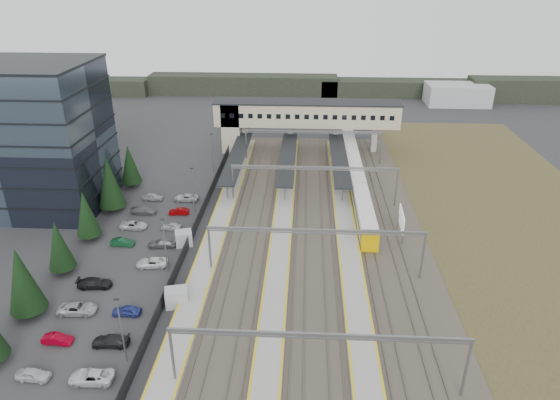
# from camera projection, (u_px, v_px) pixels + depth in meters

# --- Properties ---
(ground) EXTENTS (220.00, 220.00, 0.00)m
(ground) POSITION_uv_depth(u_px,v_px,m) (234.00, 243.00, 74.94)
(ground) COLOR #2B2B2D
(ground) RESTS_ON ground
(office_building) EXTENTS (24.30, 18.30, 24.30)m
(office_building) POSITION_uv_depth(u_px,v_px,m) (25.00, 137.00, 82.28)
(office_building) COLOR #3E4D5D
(office_building) RESTS_ON ground
(conifer_row) EXTENTS (4.42, 49.82, 9.50)m
(conifer_row) POSITION_uv_depth(u_px,v_px,m) (74.00, 223.00, 70.44)
(conifer_row) COLOR black
(conifer_row) RESTS_ON ground
(car_park) EXTENTS (10.64, 44.54, 1.28)m
(car_park) POSITION_uv_depth(u_px,v_px,m) (131.00, 262.00, 69.18)
(car_park) COLOR silver
(car_park) RESTS_ON ground
(lampposts) EXTENTS (0.50, 53.25, 8.07)m
(lampposts) POSITION_uv_depth(u_px,v_px,m) (181.00, 213.00, 74.59)
(lampposts) COLOR slate
(lampposts) RESTS_ON ground
(fence) EXTENTS (0.08, 90.00, 2.00)m
(fence) POSITION_uv_depth(u_px,v_px,m) (198.00, 221.00, 79.34)
(fence) COLOR #26282B
(fence) RESTS_ON ground
(relay_cabin_near) EXTENTS (3.14, 2.62, 2.28)m
(relay_cabin_near) POSITION_uv_depth(u_px,v_px,m) (177.00, 297.00, 60.97)
(relay_cabin_near) COLOR #A5A8AA
(relay_cabin_near) RESTS_ON ground
(relay_cabin_far) EXTENTS (2.91, 2.64, 2.22)m
(relay_cabin_far) POSITION_uv_depth(u_px,v_px,m) (184.00, 238.00, 74.12)
(relay_cabin_far) COLOR #A5A8AA
(relay_cabin_far) RESTS_ON ground
(rail_corridor) EXTENTS (34.00, 90.00, 0.92)m
(rail_corridor) POSITION_uv_depth(u_px,v_px,m) (297.00, 227.00, 78.87)
(rail_corridor) COLOR #3E3930
(rail_corridor) RESTS_ON ground
(canopies) EXTENTS (23.10, 30.00, 3.28)m
(canopies) POSITION_uv_depth(u_px,v_px,m) (288.00, 157.00, 97.27)
(canopies) COLOR black
(canopies) RESTS_ON ground
(footbridge) EXTENTS (40.40, 6.40, 11.20)m
(footbridge) POSITION_uv_depth(u_px,v_px,m) (294.00, 116.00, 109.05)
(footbridge) COLOR tan
(footbridge) RESTS_ON ground
(gantries) EXTENTS (28.40, 62.28, 7.17)m
(gantries) POSITION_uv_depth(u_px,v_px,m) (315.00, 201.00, 74.49)
(gantries) COLOR slate
(gantries) RESTS_ON ground
(train) EXTENTS (2.58, 53.87, 3.25)m
(train) POSITION_uv_depth(u_px,v_px,m) (355.00, 172.00, 95.58)
(train) COLOR silver
(train) RESTS_ON ground
(billboard) EXTENTS (0.41, 5.52, 4.60)m
(billboard) POSITION_uv_depth(u_px,v_px,m) (401.00, 220.00, 75.18)
(billboard) COLOR slate
(billboard) RESTS_ON ground
(scrub_east) EXTENTS (34.00, 120.00, 0.06)m
(scrub_east) POSITION_uv_depth(u_px,v_px,m) (527.00, 235.00, 77.26)
(scrub_east) COLOR #463E21
(scrub_east) RESTS_ON ground
(treeline_far) EXTENTS (170.00, 19.00, 7.00)m
(treeline_far) POSITION_uv_depth(u_px,v_px,m) (350.00, 88.00, 155.76)
(treeline_far) COLOR black
(treeline_far) RESTS_ON ground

